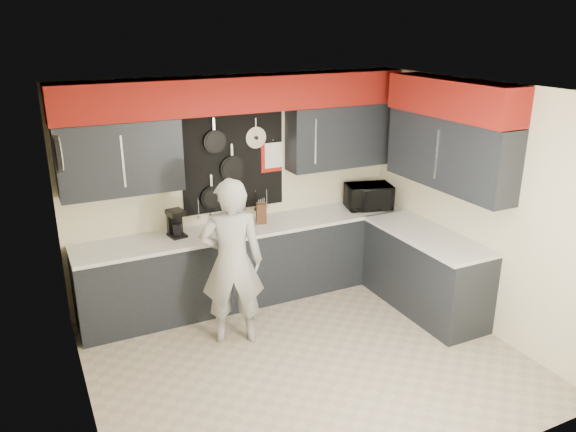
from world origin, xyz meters
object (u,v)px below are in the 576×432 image
microwave (368,196)px  coffee_maker (176,222)px  person (232,262)px  utensil_crock (234,221)px  knife_block (261,213)px

microwave → coffee_maker: microwave is taller
person → coffee_maker: bearing=-49.9°
microwave → utensil_crock: (-1.76, 0.09, -0.08)m
knife_block → person: 1.06m
person → knife_block: bearing=-111.1°
microwave → knife_block: (-1.43, 0.08, -0.03)m
utensil_crock → coffee_maker: 0.67m
knife_block → person: person is taller
coffee_maker → person: 0.92m
microwave → utensil_crock: size_ratio=3.88×
knife_block → coffee_maker: (-1.00, 0.04, 0.04)m
knife_block → microwave: bearing=12.3°
knife_block → utensil_crock: bearing=-166.6°
coffee_maker → person: person is taller
microwave → coffee_maker: (-2.42, 0.12, 0.00)m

